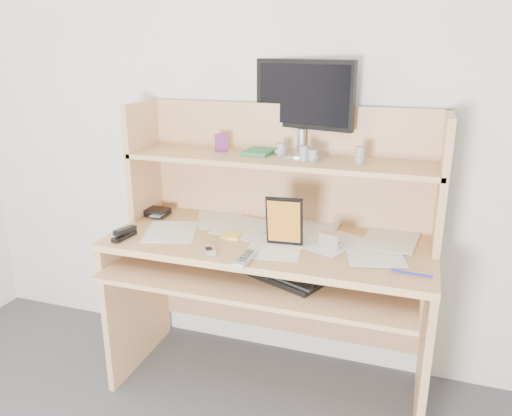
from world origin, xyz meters
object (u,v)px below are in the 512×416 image
(keyboard, at_px, (270,269))
(tv_remote, at_px, (246,258))
(game_case, at_px, (284,221))
(monitor, at_px, (303,105))
(desk, at_px, (274,244))

(keyboard, xyz_separation_m, tv_remote, (-0.06, -0.14, 0.10))
(keyboard, height_order, tv_remote, tv_remote)
(game_case, xyz_separation_m, monitor, (-0.01, 0.32, 0.44))
(monitor, bearing_deg, keyboard, -80.00)
(tv_remote, distance_m, game_case, 0.24)
(keyboard, height_order, monitor, monitor)
(tv_remote, height_order, game_case, game_case)
(desk, distance_m, game_case, 0.24)
(desk, relative_size, monitor, 2.97)
(desk, relative_size, game_case, 6.54)
(desk, height_order, tv_remote, desk)
(keyboard, bearing_deg, game_case, 73.30)
(tv_remote, relative_size, monitor, 0.34)
(game_case, bearing_deg, tv_remote, -123.09)
(tv_remote, bearing_deg, monitor, 82.53)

